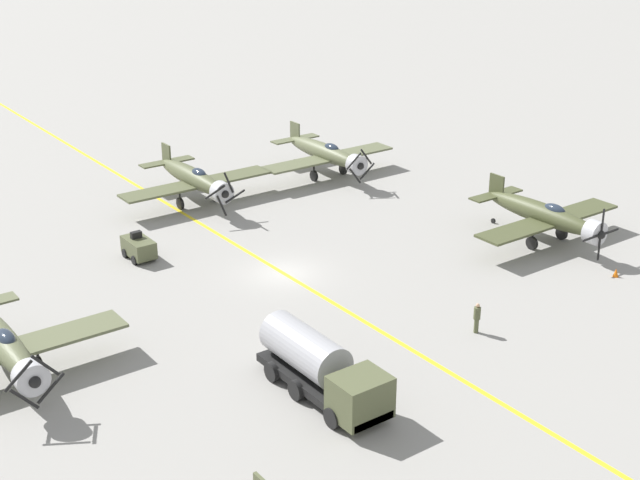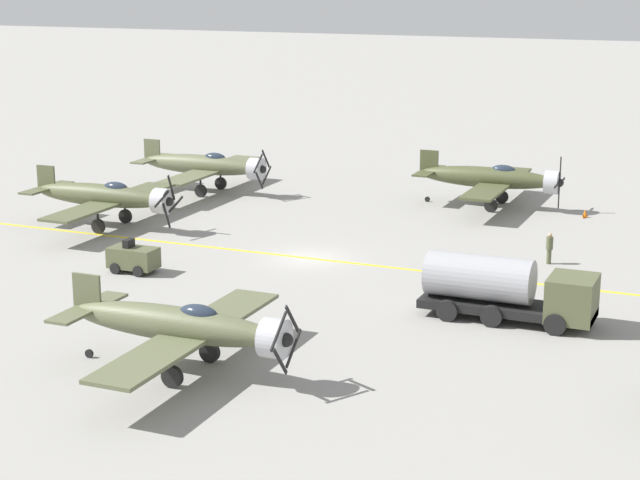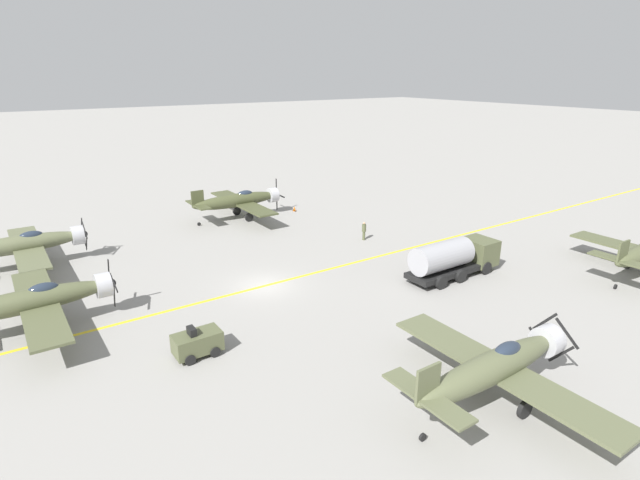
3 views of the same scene
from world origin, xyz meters
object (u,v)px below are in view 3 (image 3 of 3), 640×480
airplane_mid_right (496,366)px  airplane_mid_left (239,200)px  traffic_cone (294,209)px  fuel_tanker (454,258)px  airplane_near_left (22,245)px  ground_crew_walking (364,230)px  airplane_near_center (31,301)px  tow_tractor (197,343)px

airplane_mid_right → airplane_mid_left: size_ratio=1.00×
traffic_cone → airplane_mid_right: bearing=-16.3°
fuel_tanker → airplane_near_left: bearing=-126.8°
fuel_tanker → ground_crew_walking: size_ratio=4.57×
airplane_mid_left → ground_crew_walking: 14.50m
airplane_mid_right → airplane_mid_left: 35.37m
airplane_near_left → fuel_tanker: 33.68m
airplane_near_left → traffic_cone: size_ratio=21.82×
airplane_near_center → ground_crew_walking: airplane_near_center is taller
airplane_near_center → fuel_tanker: 28.65m
fuel_tanker → tow_tractor: 20.36m
airplane_mid_left → airplane_mid_right: bearing=-17.0°
airplane_mid_right → airplane_near_left: size_ratio=1.00×
airplane_near_center → ground_crew_walking: 27.37m
fuel_tanker → airplane_mid_left: bearing=-164.1°
airplane_near_center → tow_tractor: 10.79m
airplane_mid_right → airplane_near_left: 35.92m
ground_crew_walking → airplane_mid_right: bearing=-24.6°
ground_crew_walking → airplane_near_center: bearing=-85.1°
ground_crew_walking → tow_tractor: bearing=-62.7°
traffic_cone → tow_tractor: bearing=-41.5°
airplane_near_left → airplane_near_center: 11.97m
airplane_near_left → fuel_tanker: bearing=49.2°
ground_crew_walking → fuel_tanker: bearing=1.0°
airplane_near_center → fuel_tanker: bearing=73.5°
fuel_tanker → ground_crew_walking: bearing=-179.0°
airplane_mid_left → fuel_tanker: size_ratio=1.50×
airplane_mid_left → traffic_cone: size_ratio=21.82×
traffic_cone → airplane_near_center: bearing=-61.7°
airplane_near_left → tow_tractor: (20.01, 6.61, -1.22)m
airplane_near_left → ground_crew_walking: (9.61, 26.78, -1.06)m
airplane_near_left → airplane_near_center: (11.97, -0.48, -0.00)m
tow_tractor → traffic_cone: size_ratio=4.73×
airplane_near_left → ground_crew_walking: airplane_near_left is taller
tow_tractor → traffic_cone: (-22.68, 20.07, -0.52)m
fuel_tanker → tow_tractor: bearing=-90.5°
airplane_near_center → tow_tractor: (8.04, 7.09, -1.22)m
airplane_mid_right → fuel_tanker: airplane_mid_right is taller
tow_tractor → traffic_cone: 30.29m
tow_tractor → airplane_mid_left: bearing=149.6°
traffic_cone → fuel_tanker: bearing=0.7°
fuel_tanker → airplane_near_center: bearing=-106.7°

